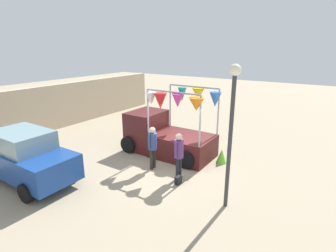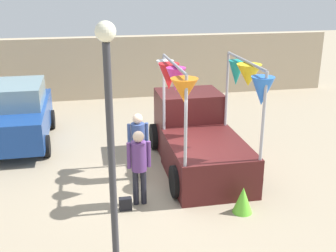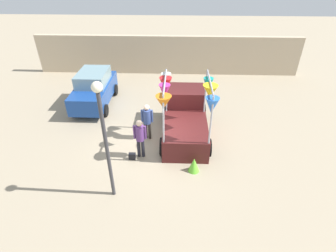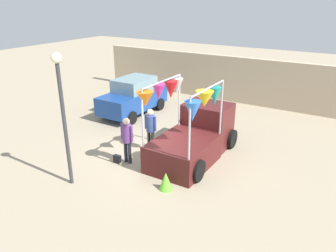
{
  "view_description": "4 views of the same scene",
  "coord_description": "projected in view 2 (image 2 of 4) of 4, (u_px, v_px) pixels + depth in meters",
  "views": [
    {
      "loc": [
        -8.29,
        -5.23,
        4.71
      ],
      "look_at": [
        0.53,
        0.52,
        1.51
      ],
      "focal_mm": 28.0,
      "sensor_mm": 36.0,
      "label": 1
    },
    {
      "loc": [
        -1.76,
        -9.22,
        4.84
      ],
      "look_at": [
        0.13,
        0.23,
        1.48
      ],
      "focal_mm": 45.0,
      "sensor_mm": 36.0,
      "label": 2
    },
    {
      "loc": [
        0.73,
        -9.24,
        7.09
      ],
      "look_at": [
        0.38,
        -0.11,
        1.1
      ],
      "focal_mm": 28.0,
      "sensor_mm": 36.0,
      "label": 3
    },
    {
      "loc": [
        6.2,
        -9.22,
        5.77
      ],
      "look_at": [
        0.7,
        -0.24,
        1.58
      ],
      "focal_mm": 35.0,
      "sensor_mm": 36.0,
      "label": 4
    }
  ],
  "objects": [
    {
      "name": "vendor_truck",
      "position": [
        197.0,
        133.0,
        11.38
      ],
      "size": [
        2.45,
        4.14,
        3.05
      ],
      "color": "#4C1919",
      "rests_on": "ground"
    },
    {
      "name": "folded_kite_bundle_lime",
      "position": [
        243.0,
        200.0,
        9.17
      ],
      "size": [
        0.48,
        0.48,
        0.6
      ],
      "primitive_type": "cone",
      "rotation": [
        0.0,
        0.0,
        1.48
      ],
      "color": "#66CC33",
      "rests_on": "ground"
    },
    {
      "name": "ground_plane",
      "position": [
        165.0,
        185.0,
        10.46
      ],
      "size": [
        60.0,
        60.0,
        0.0
      ],
      "primitive_type": "plane",
      "color": "gray"
    },
    {
      "name": "handbag",
      "position": [
        125.0,
        204.0,
        9.32
      ],
      "size": [
        0.28,
        0.16,
        0.28
      ],
      "primitive_type": "cube",
      "color": "black",
      "rests_on": "ground"
    },
    {
      "name": "parked_car",
      "position": [
        19.0,
        114.0,
        12.9
      ],
      "size": [
        1.88,
        4.0,
        1.88
      ],
      "color": "navy",
      "rests_on": "ground"
    },
    {
      "name": "street_lamp",
      "position": [
        110.0,
        119.0,
        6.62
      ],
      "size": [
        0.32,
        0.32,
        4.28
      ],
      "color": "#333338",
      "rests_on": "ground"
    },
    {
      "name": "person_customer",
      "position": [
        139.0,
        161.0,
        9.27
      ],
      "size": [
        0.53,
        0.34,
        1.76
      ],
      "color": "black",
      "rests_on": "ground"
    },
    {
      "name": "person_vendor",
      "position": [
        138.0,
        140.0,
        10.5
      ],
      "size": [
        0.53,
        0.34,
        1.74
      ],
      "color": "#2D2823",
      "rests_on": "ground"
    },
    {
      "name": "brick_boundary_wall",
      "position": [
        127.0,
        67.0,
        17.95
      ],
      "size": [
        18.0,
        0.36,
        2.6
      ],
      "primitive_type": "cube",
      "color": "tan",
      "rests_on": "ground"
    }
  ]
}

